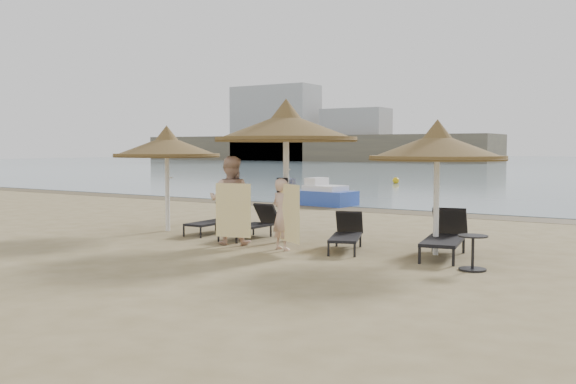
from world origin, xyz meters
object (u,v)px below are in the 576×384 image
lounger_near_right (347,233)px  lounger_far_right (445,235)px  palapa_left (167,147)px  pedal_boat (325,195)px  palapa_right (437,147)px  side_table (473,254)px  person_left (230,193)px  palapa_center (286,128)px  person_right (282,209)px  lounger_near_left (253,223)px  lounger_far_left (215,219)px

lounger_near_right → lounger_far_right: size_ratio=0.85×
palapa_left → pedal_boat: bearing=91.1°
palapa_right → side_table: size_ratio=4.41×
side_table → person_left: bearing=178.6°
palapa_center → person_left: size_ratio=1.45×
palapa_right → lounger_far_right: bearing=0.4°
person_left → person_right: 1.46m
lounger_near_left → lounger_near_right: (2.72, -0.36, -0.01)m
lounger_far_left → lounger_near_right: lounger_near_right is taller
lounger_far_left → person_right: (2.90, -1.34, 0.54)m
palapa_right → lounger_far_right: 1.77m
palapa_left → lounger_near_right: size_ratio=1.52×
palapa_center → lounger_far_right: (3.76, 0.07, -2.20)m
side_table → pedal_boat: bearing=131.1°
palapa_left → lounger_near_left: (2.61, 0.15, -1.83)m
lounger_near_left → pedal_boat: pedal_boat is taller
lounger_near_right → side_table: (2.95, -0.87, -0.05)m
person_left → person_right: bearing=153.2°
lounger_far_left → lounger_near_left: lounger_near_left is taller
palapa_right → person_left: bearing=-165.9°
lounger_near_right → pedal_boat: pedal_boat is taller
palapa_left → pedal_boat: (-0.17, 8.61, -1.80)m
lounger_near_left → lounger_far_right: (4.75, 0.00, 0.06)m
lounger_near_right → palapa_center: bearing=149.0°
person_left → person_right: size_ratio=1.30×
person_left → pedal_boat: bearing=-96.9°
palapa_left → side_table: bearing=-7.4°
lounger_far_left → palapa_right: bearing=-4.0°
palapa_left → side_table: palapa_left is taller
lounger_far_left → pedal_boat: (-1.49, 8.29, 0.04)m
palapa_left → lounger_far_left: palapa_left is taller
lounger_near_left → lounger_far_right: lounger_far_right is taller
person_left → pedal_boat: 10.03m
lounger_far_left → lounger_far_right: lounger_far_right is taller
palapa_left → palapa_right: palapa_left is taller
palapa_right → person_left: 4.63m
palapa_center → lounger_near_right: size_ratio=1.82×
side_table → person_left: person_left is taller
lounger_near_right → lounger_far_right: 2.06m
palapa_center → lounger_far_left: 3.23m
side_table → lounger_near_left: bearing=167.7°
palapa_center → person_right: palapa_center is taller
palapa_right → pedal_boat: size_ratio=1.18×
person_left → lounger_near_left: bearing=-105.0°
side_table → person_left: (-5.50, 0.14, 0.85)m
pedal_boat → palapa_center: bearing=-59.7°
lounger_near_left → lounger_near_right: bearing=-6.0°
palapa_center → palapa_left: bearing=-178.6°
lounger_near_left → person_right: size_ratio=1.01×
lounger_far_left → side_table: 7.11m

